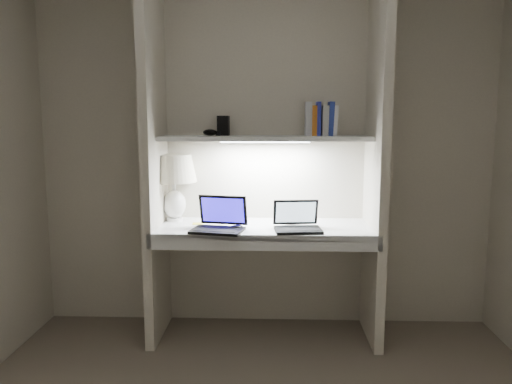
{
  "coord_description": "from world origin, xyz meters",
  "views": [
    {
      "loc": [
        0.06,
        -2.04,
        1.48
      ],
      "look_at": [
        -0.05,
        1.05,
        1.02
      ],
      "focal_mm": 35.0,
      "sensor_mm": 36.0,
      "label": 1
    }
  ],
  "objects_px": {
    "laptop_main": "(219,223)",
    "laptop_netbook": "(297,223)",
    "speaker": "(291,214)",
    "book_row": "(321,120)",
    "table_lamp": "(174,176)"
  },
  "relations": [
    {
      "from": "laptop_main",
      "to": "book_row",
      "type": "xyz_separation_m",
      "value": [
        0.66,
        0.31,
        0.65
      ]
    },
    {
      "from": "laptop_netbook",
      "to": "book_row",
      "type": "distance_m",
      "value": 0.74
    },
    {
      "from": "table_lamp",
      "to": "laptop_netbook",
      "type": "distance_m",
      "value": 0.93
    },
    {
      "from": "speaker",
      "to": "book_row",
      "type": "bearing_deg",
      "value": 3.46
    },
    {
      "from": "table_lamp",
      "to": "book_row",
      "type": "xyz_separation_m",
      "value": [
        1.01,
        0.02,
        0.39
      ]
    },
    {
      "from": "laptop_main",
      "to": "laptop_netbook",
      "type": "distance_m",
      "value": 0.5
    },
    {
      "from": "laptop_main",
      "to": "laptop_netbook",
      "type": "height_order",
      "value": "laptop_main"
    },
    {
      "from": "table_lamp",
      "to": "speaker",
      "type": "distance_m",
      "value": 0.85
    },
    {
      "from": "table_lamp",
      "to": "book_row",
      "type": "height_order",
      "value": "book_row"
    },
    {
      "from": "table_lamp",
      "to": "laptop_main",
      "type": "distance_m",
      "value": 0.53
    },
    {
      "from": "laptop_netbook",
      "to": "speaker",
      "type": "xyz_separation_m",
      "value": [
        -0.03,
        0.19,
        0.03
      ]
    },
    {
      "from": "laptop_netbook",
      "to": "book_row",
      "type": "bearing_deg",
      "value": 54.7
    },
    {
      "from": "laptop_main",
      "to": "speaker",
      "type": "xyz_separation_m",
      "value": [
        0.47,
        0.21,
        0.02
      ]
    },
    {
      "from": "laptop_main",
      "to": "book_row",
      "type": "bearing_deg",
      "value": 36.03
    },
    {
      "from": "laptop_main",
      "to": "book_row",
      "type": "height_order",
      "value": "book_row"
    }
  ]
}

